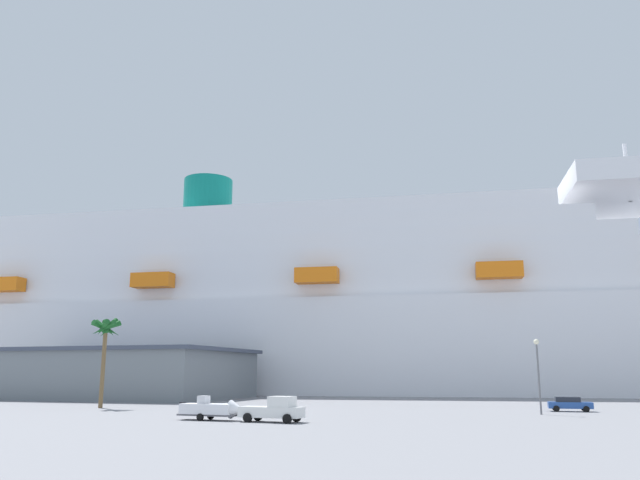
# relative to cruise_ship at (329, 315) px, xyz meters

# --- Properties ---
(ground_plane) EXTENTS (600.00, 600.00, 0.00)m
(ground_plane) POSITION_rel_cruise_ship_xyz_m (9.20, -25.48, -15.80)
(ground_plane) COLOR gray
(cruise_ship) EXTENTS (224.61, 49.19, 52.80)m
(cruise_ship) POSITION_rel_cruise_ship_xyz_m (0.00, 0.00, 0.00)
(cruise_ship) COLOR white
(cruise_ship) RESTS_ON ground_plane
(terminal_building) EXTENTS (43.36, 27.73, 8.07)m
(terminal_building) POSITION_rel_cruise_ship_xyz_m (-28.71, -32.40, -11.74)
(terminal_building) COLOR slate
(terminal_building) RESTS_ON ground_plane
(pickup_truck) EXTENTS (5.75, 2.65, 2.20)m
(pickup_truck) POSITION_rel_cruise_ship_xyz_m (15.30, -73.33, -14.75)
(pickup_truck) COLOR white
(pickup_truck) RESTS_ON ground_plane
(small_boat_on_trailer) EXTENTS (7.15, 2.25, 2.15)m
(small_boat_on_trailer) POSITION_rel_cruise_ship_xyz_m (9.37, -72.83, -14.83)
(small_boat_on_trailer) COLOR #595960
(small_boat_on_trailer) RESTS_ON ground_plane
(palm_tree) EXTENTS (3.69, 3.72, 10.95)m
(palm_tree) POSITION_rel_cruise_ship_xyz_m (-12.64, -58.42, -6.89)
(palm_tree) COLOR brown
(palm_tree) RESTS_ON ground_plane
(street_lamp) EXTENTS (0.56, 0.56, 7.64)m
(street_lamp) POSITION_rel_cruise_ship_xyz_m (38.09, -56.17, -10.79)
(street_lamp) COLOR slate
(street_lamp) RESTS_ON ground_plane
(parked_car_blue_suv) EXTENTS (4.66, 2.04, 1.58)m
(parked_car_blue_suv) POSITION_rel_cruise_ship_xyz_m (41.38, -49.92, -14.96)
(parked_car_blue_suv) COLOR #264C99
(parked_car_blue_suv) RESTS_ON ground_plane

